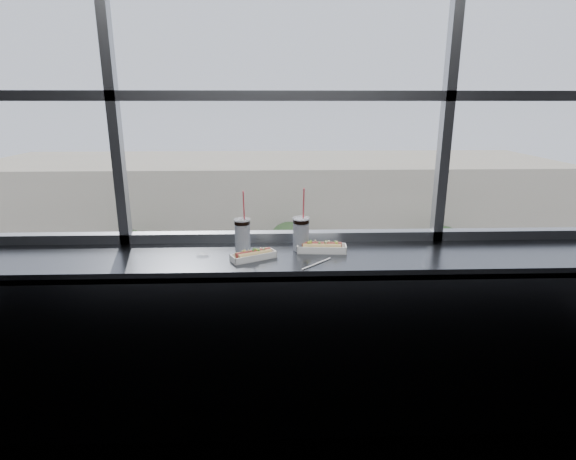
{
  "coord_description": "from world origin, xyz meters",
  "views": [
    {
      "loc": [
        -0.07,
        -1.27,
        1.97
      ],
      "look_at": [
        0.02,
        1.23,
        1.25
      ],
      "focal_mm": 28.0,
      "sensor_mm": 36.0,
      "label": 1
    }
  ],
  "objects_px": {
    "pedestrian_b": "(259,267)",
    "pedestrian_a": "(179,275)",
    "loose_straw": "(316,264)",
    "tree_left": "(132,249)",
    "tree_center": "(289,243)",
    "car_near_d": "(382,360)",
    "car_far_b": "(286,294)",
    "pedestrian_d": "(388,270)",
    "soda_cup_right": "(301,232)",
    "hotdog_tray_right": "(322,247)",
    "wrapper": "(203,254)",
    "car_far_c": "(432,289)",
    "hotdog_tray_left": "(253,255)",
    "soda_cup_left": "(242,233)",
    "car_near_b": "(126,365)",
    "tree_right": "(444,245)",
    "car_far_a": "(124,294)",
    "car_near_c": "(305,363)"
  },
  "relations": [
    {
      "from": "car_far_c",
      "to": "tree_left",
      "type": "distance_m",
      "value": 20.88
    },
    {
      "from": "pedestrian_b",
      "to": "pedestrian_a",
      "type": "relative_size",
      "value": 1.0
    },
    {
      "from": "loose_straw",
      "to": "pedestrian_d",
      "type": "bearing_deg",
      "value": 29.1
    },
    {
      "from": "car_far_c",
      "to": "soda_cup_right",
      "type": "bearing_deg",
      "value": 156.21
    },
    {
      "from": "tree_left",
      "to": "car_near_c",
      "type": "bearing_deg",
      "value": -46.14
    },
    {
      "from": "hotdog_tray_left",
      "to": "tree_center",
      "type": "bearing_deg",
      "value": 59.42
    },
    {
      "from": "hotdog_tray_left",
      "to": "car_far_c",
      "type": "xyz_separation_m",
      "value": [
        10.47,
        24.35,
        -10.96
      ]
    },
    {
      "from": "hotdog_tray_left",
      "to": "car_far_a",
      "type": "xyz_separation_m",
      "value": [
        -9.4,
        24.35,
        -10.96
      ]
    },
    {
      "from": "loose_straw",
      "to": "tree_left",
      "type": "bearing_deg",
      "value": 65.13
    },
    {
      "from": "wrapper",
      "to": "car_far_c",
      "type": "bearing_deg",
      "value": 66.09
    },
    {
      "from": "hotdog_tray_right",
      "to": "pedestrian_a",
      "type": "relative_size",
      "value": 0.14
    },
    {
      "from": "soda_cup_left",
      "to": "tree_center",
      "type": "distance_m",
      "value": 29.62
    },
    {
      "from": "car_near_b",
      "to": "tree_left",
      "type": "xyz_separation_m",
      "value": [
        -3.1,
        12.0,
        1.81
      ]
    },
    {
      "from": "hotdog_tray_left",
      "to": "tree_left",
      "type": "distance_m",
      "value": 31.44
    },
    {
      "from": "hotdog_tray_left",
      "to": "pedestrian_a",
      "type": "distance_m",
      "value": 30.53
    },
    {
      "from": "loose_straw",
      "to": "soda_cup_right",
      "type": "bearing_deg",
      "value": 60.53
    },
    {
      "from": "car_near_c",
      "to": "hotdog_tray_right",
      "type": "bearing_deg",
      "value": -176.75
    },
    {
      "from": "car_far_c",
      "to": "tree_center",
      "type": "height_order",
      "value": "tree_center"
    },
    {
      "from": "soda_cup_left",
      "to": "pedestrian_b",
      "type": "relative_size",
      "value": 0.18
    },
    {
      "from": "car_far_b",
      "to": "tree_center",
      "type": "distance_m",
      "value": 4.58
    },
    {
      "from": "soda_cup_left",
      "to": "car_near_b",
      "type": "xyz_separation_m",
      "value": [
        -6.78,
        16.18,
        -11.13
      ]
    },
    {
      "from": "wrapper",
      "to": "car_near_b",
      "type": "bearing_deg",
      "value": 111.93
    },
    {
      "from": "car_near_c",
      "to": "car_far_c",
      "type": "distance_m",
      "value": 11.96
    },
    {
      "from": "tree_center",
      "to": "car_near_d",
      "type": "bearing_deg",
      "value": -71.62
    },
    {
      "from": "hotdog_tray_right",
      "to": "loose_straw",
      "type": "distance_m",
      "value": 0.22
    },
    {
      "from": "hotdog_tray_right",
      "to": "pedestrian_b",
      "type": "height_order",
      "value": "hotdog_tray_right"
    },
    {
      "from": "loose_straw",
      "to": "tree_left",
      "type": "relative_size",
      "value": 0.06
    },
    {
      "from": "car_far_a",
      "to": "hotdog_tray_right",
      "type": "bearing_deg",
      "value": -160.02
    },
    {
      "from": "soda_cup_left",
      "to": "pedestrian_b",
      "type": "bearing_deg",
      "value": 91.73
    },
    {
      "from": "pedestrian_b",
      "to": "pedestrian_d",
      "type": "relative_size",
      "value": 0.95
    },
    {
      "from": "hotdog_tray_right",
      "to": "loose_straw",
      "type": "xyz_separation_m",
      "value": [
        -0.05,
        -0.22,
        -0.02
      ]
    },
    {
      "from": "car_near_d",
      "to": "car_far_b",
      "type": "xyz_separation_m",
      "value": [
        -4.32,
        8.0,
        -0.04
      ]
    },
    {
      "from": "loose_straw",
      "to": "wrapper",
      "type": "height_order",
      "value": "wrapper"
    },
    {
      "from": "car_far_c",
      "to": "pedestrian_b",
      "type": "height_order",
      "value": "car_far_c"
    },
    {
      "from": "car_far_b",
      "to": "car_far_c",
      "type": "relative_size",
      "value": 0.85
    },
    {
      "from": "loose_straw",
      "to": "tree_right",
      "type": "distance_m",
      "value": 32.31
    },
    {
      "from": "wrapper",
      "to": "hotdog_tray_right",
      "type": "bearing_deg",
      "value": 3.73
    },
    {
      "from": "loose_straw",
      "to": "pedestrian_d",
      "type": "distance_m",
      "value": 31.4
    },
    {
      "from": "hotdog_tray_right",
      "to": "soda_cup_right",
      "type": "bearing_deg",
      "value": 165.2
    },
    {
      "from": "soda_cup_right",
      "to": "pedestrian_a",
      "type": "xyz_separation_m",
      "value": [
        -6.87,
        27.53,
        -11.14
      ]
    },
    {
      "from": "soda_cup_right",
      "to": "car_far_b",
      "type": "bearing_deg",
      "value": 88.39
    },
    {
      "from": "pedestrian_d",
      "to": "pedestrian_b",
      "type": "bearing_deg",
      "value": 174.45
    },
    {
      "from": "car_near_b",
      "to": "soda_cup_right",
      "type": "bearing_deg",
      "value": -156.9
    },
    {
      "from": "hotdog_tray_left",
      "to": "pedestrian_a",
      "type": "height_order",
      "value": "hotdog_tray_left"
    },
    {
      "from": "car_far_b",
      "to": "pedestrian_a",
      "type": "xyz_separation_m",
      "value": [
        -7.55,
        3.34,
        0.07
      ]
    },
    {
      "from": "soda_cup_right",
      "to": "pedestrian_d",
      "type": "xyz_separation_m",
      "value": [
        8.24,
        28.0,
        -11.09
      ]
    },
    {
      "from": "soda_cup_left",
      "to": "car_far_a",
      "type": "distance_m",
      "value": 28.17
    },
    {
      "from": "pedestrian_b",
      "to": "pedestrian_a",
      "type": "height_order",
      "value": "pedestrian_a"
    },
    {
      "from": "car_far_b",
      "to": "pedestrian_d",
      "type": "relative_size",
      "value": 2.63
    },
    {
      "from": "car_far_a",
      "to": "car_far_b",
      "type": "bearing_deg",
      "value": -92.05
    }
  ]
}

